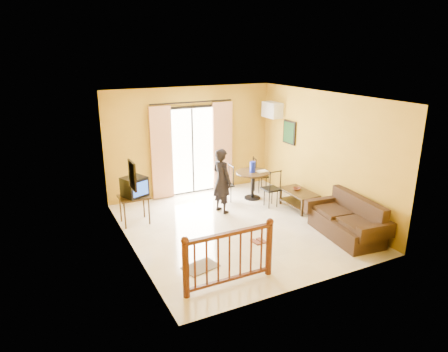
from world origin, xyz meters
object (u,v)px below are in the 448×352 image
television (134,187)px  sofa (348,222)px  dining_table (253,177)px  coffee_table (299,197)px  standing_person (222,181)px

television → sofa: bearing=-56.9°
dining_table → sofa: (0.65, -2.75, -0.26)m
coffee_table → sofa: bearing=-89.9°
coffee_table → standing_person: bearing=159.8°
sofa → dining_table: bearing=109.7°
dining_table → coffee_table: size_ratio=0.87×
sofa → standing_person: (-1.75, 2.31, 0.46)m
coffee_table → television: bearing=166.2°
television → sofa: (3.72, -2.58, -0.54)m
coffee_table → standing_person: standing_person is taller
television → standing_person: 1.99m
coffee_table → standing_person: (-1.75, 0.64, 0.48)m
television → coffee_table: (3.72, -0.92, -0.55)m
standing_person → television: bearing=67.1°
coffee_table → sofa: 1.67m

